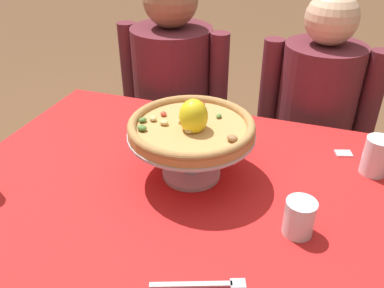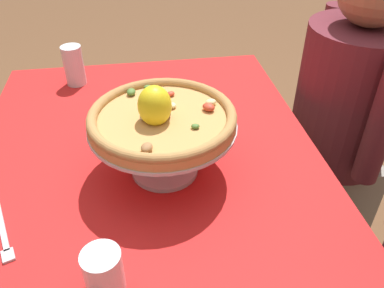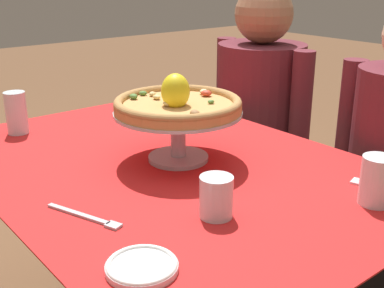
{
  "view_description": "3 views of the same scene",
  "coord_description": "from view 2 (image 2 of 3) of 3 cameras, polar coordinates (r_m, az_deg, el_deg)",
  "views": [
    {
      "loc": [
        0.3,
        -0.85,
        1.39
      ],
      "look_at": [
        -0.01,
        0.08,
        0.79
      ],
      "focal_mm": 37.45,
      "sensor_mm": 36.0,
      "label": 1
    },
    {
      "loc": [
        0.76,
        -0.01,
        1.36
      ],
      "look_at": [
        -0.02,
        0.11,
        0.77
      ],
      "focal_mm": 36.87,
      "sensor_mm": 36.0,
      "label": 2
    },
    {
      "loc": [
        1.02,
        -0.74,
        1.22
      ],
      "look_at": [
        0.05,
        0.05,
        0.77
      ],
      "focal_mm": 46.45,
      "sensor_mm": 36.0,
      "label": 3
    }
  ],
  "objects": [
    {
      "name": "dining_table",
      "position": [
        1.07,
        -5.98,
        -7.97
      ],
      "size": [
        1.3,
        0.92,
        0.71
      ],
      "color": "brown",
      "rests_on": "ground"
    },
    {
      "name": "pizza_stand",
      "position": [
        0.95,
        -4.18,
        0.85
      ],
      "size": [
        0.35,
        0.35,
        0.14
      ],
      "color": "#B7B7C1",
      "rests_on": "dining_table"
    },
    {
      "name": "pizza",
      "position": [
        0.91,
        -4.43,
        4.06
      ],
      "size": [
        0.34,
        0.34,
        0.11
      ],
      "color": "tan",
      "rests_on": "pizza_stand"
    },
    {
      "name": "water_glass_front_left",
      "position": [
        1.42,
        -16.67,
        10.58
      ],
      "size": [
        0.07,
        0.07,
        0.14
      ],
      "color": "silver",
      "rests_on": "dining_table"
    },
    {
      "name": "water_glass_side_right",
      "position": [
        0.76,
        -12.62,
        -17.83
      ],
      "size": [
        0.07,
        0.07,
        0.09
      ],
      "color": "silver",
      "rests_on": "dining_table"
    },
    {
      "name": "dinner_fork",
      "position": [
        0.95,
        -25.67,
        -11.32
      ],
      "size": [
        0.19,
        0.09,
        0.01
      ],
      "color": "#B7B7C1",
      "rests_on": "dining_table"
    },
    {
      "name": "diner_left",
      "position": [
        1.51,
        20.56,
        2.25
      ],
      "size": [
        0.51,
        0.36,
        1.16
      ],
      "color": "gray",
      "rests_on": "ground"
    }
  ]
}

